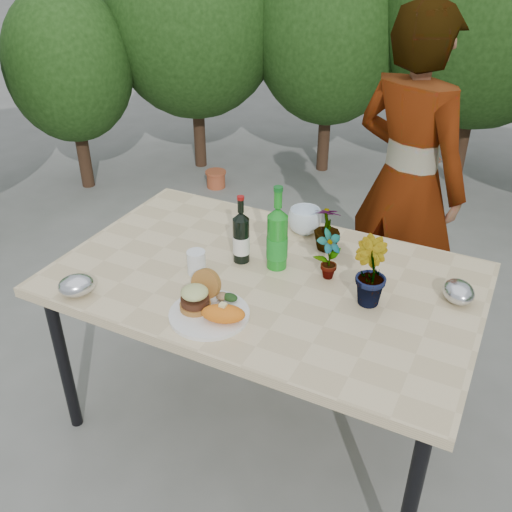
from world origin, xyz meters
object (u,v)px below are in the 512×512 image
at_px(patio_table, 265,288).
at_px(person, 407,183).
at_px(dinner_plate, 209,314).
at_px(wine_bottle, 241,238).

height_order(patio_table, person, person).
height_order(dinner_plate, wine_bottle, wine_bottle).
distance_m(patio_table, person, 0.97).
xyz_separation_m(patio_table, person, (0.31, 0.91, 0.14)).
height_order(patio_table, dinner_plate, dinner_plate).
xyz_separation_m(dinner_plate, person, (0.37, 1.23, 0.08)).
xyz_separation_m(patio_table, wine_bottle, (-0.13, 0.06, 0.16)).
bearing_deg(patio_table, wine_bottle, 157.40).
distance_m(patio_table, dinner_plate, 0.33).
relative_size(patio_table, person, 0.96).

